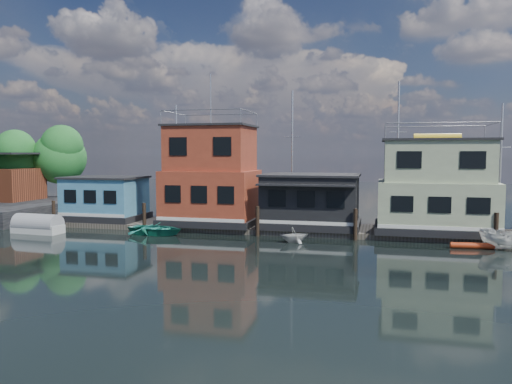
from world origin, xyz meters
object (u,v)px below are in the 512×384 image
(red_kayak, at_px, (472,246))
(dinghy_white, at_px, (294,235))
(houseboat_red, at_px, (211,177))
(houseboat_dark, at_px, (311,201))
(houseboat_green, at_px, (436,188))
(tarp_runabout, at_px, (38,225))
(dinghy_teal, at_px, (156,229))
(houseboat_blue, at_px, (105,198))
(motorboat, at_px, (512,239))

(red_kayak, distance_m, dinghy_white, 11.34)
(houseboat_red, height_order, houseboat_dark, houseboat_red)
(red_kayak, bearing_deg, houseboat_red, 162.72)
(houseboat_green, xyz_separation_m, tarp_runabout, (-28.95, -5.50, -2.97))
(houseboat_green, distance_m, red_kayak, 5.61)
(houseboat_green, height_order, dinghy_teal, houseboat_green)
(houseboat_green, xyz_separation_m, dinghy_teal, (-19.95, -4.03, -3.11))
(houseboat_red, xyz_separation_m, red_kayak, (18.86, -4.10, -3.91))
(red_kayak, height_order, dinghy_teal, dinghy_teal)
(houseboat_green, bearing_deg, houseboat_blue, -180.00)
(houseboat_red, height_order, dinghy_white, houseboat_red)
(houseboat_blue, bearing_deg, houseboat_green, 0.00)
(houseboat_dark, distance_m, motorboat, 13.88)
(red_kayak, xyz_separation_m, dinghy_white, (-11.32, -0.59, 0.34))
(houseboat_blue, xyz_separation_m, houseboat_green, (26.50, 0.00, 1.34))
(houseboat_blue, bearing_deg, tarp_runabout, -114.02)
(houseboat_red, distance_m, houseboat_dark, 8.18)
(tarp_runabout, xyz_separation_m, red_kayak, (30.81, 1.40, -0.39))
(houseboat_blue, relative_size, red_kayak, 2.41)
(houseboat_dark, relative_size, dinghy_white, 3.65)
(motorboat, bearing_deg, houseboat_blue, 91.19)
(houseboat_blue, xyz_separation_m, tarp_runabout, (-2.45, -5.50, -1.62))
(houseboat_dark, bearing_deg, houseboat_blue, 179.94)
(red_kayak, bearing_deg, dinghy_white, 177.99)
(motorboat, bearing_deg, houseboat_dark, 81.29)
(red_kayak, bearing_deg, houseboat_green, 109.34)
(houseboat_dark, xyz_separation_m, tarp_runabout, (-19.95, -5.48, -1.83))
(houseboat_blue, height_order, dinghy_teal, houseboat_blue)
(tarp_runabout, relative_size, dinghy_teal, 0.94)
(houseboat_dark, distance_m, red_kayak, 11.81)
(houseboat_dark, bearing_deg, dinghy_white, -95.67)
(houseboat_dark, height_order, tarp_runabout, houseboat_dark)
(dinghy_white, bearing_deg, houseboat_red, 28.28)
(houseboat_red, bearing_deg, houseboat_dark, -0.14)
(dinghy_teal, bearing_deg, houseboat_dark, -62.59)
(houseboat_red, height_order, red_kayak, houseboat_red)
(houseboat_blue, height_order, houseboat_red, houseboat_red)
(houseboat_dark, distance_m, dinghy_white, 5.06)
(houseboat_dark, height_order, houseboat_green, houseboat_green)
(dinghy_white, height_order, dinghy_teal, dinghy_white)
(red_kayak, bearing_deg, dinghy_teal, 174.81)
(houseboat_dark, height_order, motorboat, houseboat_dark)
(houseboat_red, distance_m, motorboat, 21.80)
(houseboat_blue, relative_size, dinghy_teal, 1.52)
(houseboat_dark, relative_size, houseboat_green, 0.88)
(houseboat_red, bearing_deg, houseboat_blue, -180.00)
(houseboat_green, relative_size, motorboat, 2.22)
(houseboat_dark, bearing_deg, red_kayak, -20.61)
(motorboat, xyz_separation_m, dinghy_teal, (-24.08, 0.19, -0.29))
(houseboat_red, relative_size, motorboat, 3.14)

